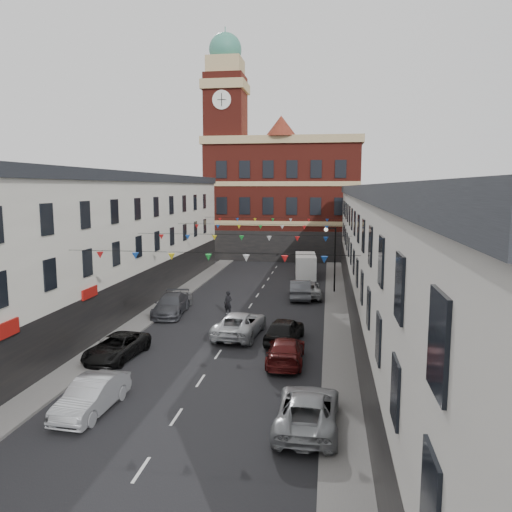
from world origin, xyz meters
The scene contains 21 objects.
ground centered at (0.00, 0.00, 0.00)m, with size 160.00×160.00×0.00m, color black.
pavement_left centered at (-6.90, 2.00, 0.07)m, with size 1.80×64.00×0.15m, color #605E5B.
pavement_right centered at (6.90, 2.00, 0.07)m, with size 1.80×64.00×0.15m, color #605E5B.
terrace_left centered at (-11.78, 1.00, 5.35)m, with size 8.40×56.00×10.70m.
terrace_right centered at (11.78, 1.00, 4.85)m, with size 8.40×56.00×9.70m.
civic_building centered at (0.00, 37.95, 8.14)m, with size 20.60×13.30×18.50m.
clock_tower centered at (-7.50, 35.00, 14.93)m, with size 5.60×5.60×30.00m.
distant_hill centered at (-4.00, 62.00, 5.00)m, with size 40.00×14.00×10.00m, color #2B4821.
street_lamp centered at (6.55, 14.00, 3.90)m, with size 1.10×0.36×6.00m.
car_left_b centered at (-3.72, -12.05, 0.74)m, with size 1.56×4.47×1.47m, color #A2A4A9.
car_left_c centered at (-5.50, -5.48, 0.67)m, with size 2.21×4.80×1.33m, color black.
car_left_d centered at (-5.50, 4.31, 0.77)m, with size 2.15×5.29×1.53m, color #3F4147.
car_left_e centered at (-5.50, 6.19, 0.67)m, with size 1.58×3.92×1.33m, color gray.
car_right_b centered at (5.50, -12.09, 0.73)m, with size 2.43×5.28×1.47m, color gray.
car_right_c centered at (3.99, -4.82, 0.70)m, with size 1.96×4.83×1.40m, color #4C0F0F.
car_right_d centered at (3.60, -1.19, 0.79)m, with size 1.87×4.64×1.58m, color black.
car_right_e centered at (3.85, 11.30, 0.82)m, with size 1.74×4.99×1.64m, color #4C4E54.
car_right_f centered at (4.44, 12.01, 0.72)m, with size 2.38×5.16×1.43m, color #A3A6A8.
moving_car centered at (0.59, -0.17, 0.78)m, with size 2.60×5.65×1.57m, color silver.
white_van centered at (3.80, 21.93, 1.21)m, with size 2.11×5.48×2.43m, color white.
pedestrian centered at (-1.22, 4.90, 0.92)m, with size 0.67×0.44×1.83m, color black.
Camera 1 is at (6.19, -31.14, 9.60)m, focal length 35.00 mm.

